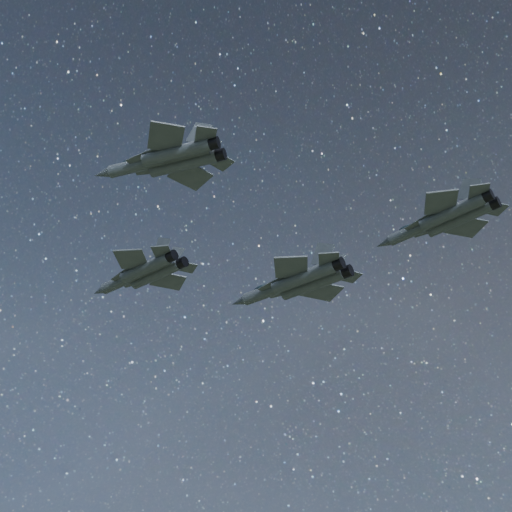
% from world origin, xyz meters
% --- Properties ---
extents(jet_lead, '(18.25, 12.66, 4.58)m').
position_xyz_m(jet_lead, '(-22.29, 1.51, 154.44)').
color(jet_lead, '#343B41').
extents(jet_left, '(20.18, 14.02, 5.07)m').
position_xyz_m(jet_left, '(-3.25, 11.23, 152.72)').
color(jet_left, '#343B41').
extents(jet_right, '(16.11, 11.16, 4.05)m').
position_xyz_m(jet_right, '(-5.99, -15.80, 154.41)').
color(jet_right, '#343B41').
extents(jet_slot, '(16.48, 11.23, 4.14)m').
position_xyz_m(jet_slot, '(17.78, 6.88, 153.27)').
color(jet_slot, '#343B41').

